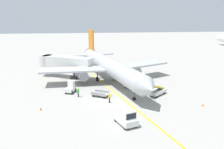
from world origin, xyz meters
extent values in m
plane|color=#9E9B93|center=(0.00, 0.00, 0.00)|extent=(300.00, 300.00, 0.00)
cube|color=yellow|center=(1.98, 5.00, 0.00)|extent=(18.92, 77.87, 0.01)
cylinder|color=#B2B5BA|center=(1.98, 11.26, 3.45)|extent=(10.20, 29.94, 3.30)
cone|color=#B2B5BA|center=(5.75, -4.49, 3.45)|extent=(3.70, 3.09, 3.23)
cone|color=#B2B5BA|center=(-1.84, 27.21, 3.85)|extent=(3.70, 3.45, 3.14)
cube|color=#B2B5BA|center=(8.91, 14.46, 3.05)|extent=(13.63, 9.56, 0.36)
cylinder|color=gray|center=(7.55, 13.11, 2.05)|extent=(2.59, 3.55, 1.90)
cube|color=#B2B5BA|center=(-5.65, 10.97, 3.05)|extent=(13.11, 4.73, 0.36)
cylinder|color=gray|center=(-3.83, 10.38, 2.05)|extent=(2.59, 3.55, 1.90)
cube|color=orange|center=(-1.28, 24.88, 7.50)|extent=(1.20, 3.96, 5.20)
cube|color=#B2B5BA|center=(1.73, 25.18, 3.85)|extent=(5.64, 3.95, 0.24)
cube|color=#B2B5BA|center=(-4.11, 23.79, 3.85)|extent=(5.39, 2.69, 0.24)
cylinder|color=#4C4C51|center=(4.66, 0.08, 1.56)|extent=(0.20, 0.20, 3.12)
cylinder|color=black|center=(4.66, 0.08, 0.28)|extent=(0.47, 0.63, 0.56)
cylinder|color=#4C4C51|center=(3.65, 13.72, 1.56)|extent=(0.20, 0.20, 3.12)
cylinder|color=black|center=(3.65, 13.72, 0.48)|extent=(0.56, 1.02, 0.96)
cylinder|color=#4C4C51|center=(-0.63, 12.69, 1.56)|extent=(0.20, 0.20, 3.12)
cylinder|color=black|center=(-0.63, 12.69, 0.48)|extent=(0.56, 1.02, 0.96)
cube|color=black|center=(5.29, -2.55, 3.80)|extent=(2.96, 1.63, 0.60)
cube|color=silver|center=(-7.13, 16.33, 3.60)|extent=(11.75, 8.11, 2.50)
cylinder|color=silver|center=(-12.11, 19.11, 3.60)|extent=(3.20, 3.20, 2.50)
cylinder|color=#59595B|center=(-5.56, 15.46, 1.18)|extent=(0.56, 0.56, 2.35)
cube|color=#333338|center=(-5.56, 15.46, 0.25)|extent=(1.80, 1.40, 0.50)
cube|color=silver|center=(1.61, -8.62, 0.70)|extent=(2.94, 4.02, 0.80)
cube|color=silver|center=(1.81, -9.21, 1.65)|extent=(1.96, 2.02, 1.10)
cube|color=black|center=(2.06, -9.95, 1.65)|extent=(1.38, 0.53, 0.77)
cylinder|color=black|center=(2.78, -9.55, 0.30)|extent=(0.40, 0.64, 0.60)
cylinder|color=black|center=(1.25, -10.07, 0.30)|extent=(0.40, 0.64, 0.60)
cylinder|color=black|center=(1.98, -7.16, 0.30)|extent=(0.40, 0.64, 0.60)
cylinder|color=black|center=(0.45, -7.68, 0.30)|extent=(0.40, 0.64, 0.60)
cube|color=silver|center=(-6.00, 5.57, 0.65)|extent=(2.08, 2.71, 0.70)
cube|color=silver|center=(-5.85, 5.96, 1.55)|extent=(1.36, 1.38, 1.10)
cube|color=black|center=(-5.66, 6.44, 1.55)|extent=(0.94, 0.43, 0.77)
cylinder|color=black|center=(-6.21, 6.55, 0.30)|extent=(0.42, 0.64, 0.60)
cylinder|color=black|center=(-5.18, 6.16, 0.30)|extent=(0.42, 0.64, 0.60)
cylinder|color=black|center=(-6.82, 4.99, 0.30)|extent=(0.42, 0.64, 0.60)
cylinder|color=black|center=(-5.79, 4.59, 0.30)|extent=(0.42, 0.64, 0.60)
cube|color=silver|center=(9.37, 2.30, 0.60)|extent=(3.83, 3.65, 0.60)
cylinder|color=black|center=(8.80, 0.93, 0.30)|extent=(0.59, 0.56, 0.60)
cylinder|color=black|center=(7.95, 1.89, 0.30)|extent=(0.59, 0.56, 0.60)
cylinder|color=black|center=(10.79, 2.70, 0.30)|extent=(0.59, 0.56, 0.60)
cylinder|color=black|center=(9.94, 3.66, 0.30)|extent=(0.59, 0.56, 0.60)
cube|color=black|center=(8.92, 1.90, 1.55)|extent=(4.33, 4.00, 1.76)
cube|color=yellow|center=(9.22, 1.56, 1.67)|extent=(3.80, 3.40, 1.84)
cube|color=yellow|center=(8.62, 2.23, 1.67)|extent=(3.80, 3.40, 1.84)
cube|color=silver|center=(5.99, 7.75, 0.60)|extent=(3.96, 3.43, 0.60)
cylinder|color=black|center=(5.28, 6.45, 0.30)|extent=(0.62, 0.53, 0.60)
cylinder|color=black|center=(4.54, 7.49, 0.30)|extent=(0.62, 0.53, 0.60)
cylinder|color=black|center=(7.45, 8.00, 0.30)|extent=(0.62, 0.53, 0.60)
cylinder|color=black|center=(6.71, 9.04, 0.30)|extent=(0.62, 0.53, 0.60)
cube|color=black|center=(5.51, 7.40, 1.55)|extent=(4.59, 3.63, 1.76)
cube|color=yellow|center=(5.77, 7.03, 1.67)|extent=(4.13, 2.98, 1.84)
cube|color=yellow|center=(5.24, 7.76, 1.67)|extent=(4.13, 2.98, 1.84)
cube|color=#A5A5A8|center=(-0.81, 2.66, 0.44)|extent=(3.17, 2.73, 0.16)
cube|color=#4C4C51|center=(0.77, 1.70, 0.42)|extent=(0.81, 0.53, 0.08)
cylinder|color=#4C4C51|center=(1.16, 1.46, 0.42)|extent=(0.12, 0.12, 0.05)
cube|color=gray|center=(-0.42, 3.30, 0.69)|extent=(2.43, 1.50, 0.50)
cube|color=gray|center=(-1.20, 2.01, 0.69)|extent=(2.43, 1.50, 0.50)
cylinder|color=black|center=(0.40, 2.63, 0.18)|extent=(0.37, 0.29, 0.36)
cylinder|color=black|center=(-0.22, 1.60, 0.18)|extent=(0.37, 0.29, 0.36)
cylinder|color=black|center=(-1.40, 3.71, 0.18)|extent=(0.37, 0.29, 0.36)
cylinder|color=black|center=(-2.02, 2.69, 0.18)|extent=(0.37, 0.29, 0.36)
cylinder|color=#26262D|center=(0.44, -0.50, 0.42)|extent=(0.24, 0.24, 0.85)
cube|color=yellow|center=(0.44, -0.50, 1.13)|extent=(0.36, 0.22, 0.56)
sphere|color=beige|center=(0.44, -0.50, 1.52)|extent=(0.20, 0.20, 0.20)
sphere|color=yellow|center=(0.44, -0.50, 1.58)|extent=(0.24, 0.24, 0.24)
cylinder|color=#26262D|center=(-4.59, 2.98, 0.42)|extent=(0.24, 0.24, 0.85)
cube|color=green|center=(-4.59, 2.98, 1.13)|extent=(0.36, 0.22, 0.56)
sphere|color=beige|center=(-4.59, 2.98, 1.52)|extent=(0.20, 0.20, 0.20)
sphere|color=yellow|center=(-4.59, 2.98, 1.58)|extent=(0.24, 0.24, 0.24)
cone|color=orange|center=(14.71, -3.94, 0.22)|extent=(0.36, 0.36, 0.44)
cone|color=orange|center=(2.94, 12.41, 0.22)|extent=(0.36, 0.36, 0.44)
cone|color=orange|center=(-10.14, -2.34, 0.22)|extent=(0.36, 0.36, 0.44)
camera|label=1|loc=(-3.82, -37.30, 13.98)|focal=38.86mm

